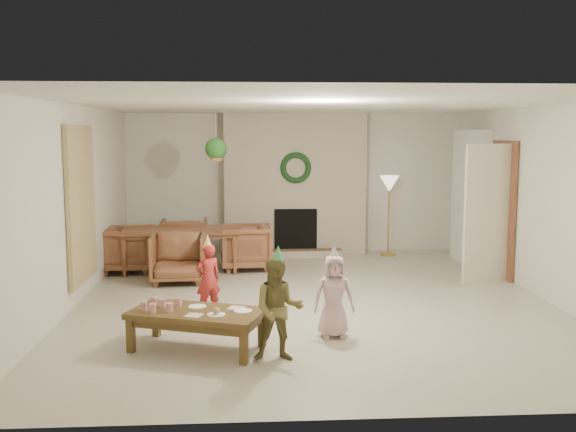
{
  "coord_description": "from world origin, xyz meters",
  "views": [
    {
      "loc": [
        -0.82,
        -8.06,
        2.14
      ],
      "look_at": [
        -0.3,
        0.4,
        1.05
      ],
      "focal_mm": 39.99,
      "sensor_mm": 36.0,
      "label": 1
    }
  ],
  "objects": [
    {
      "name": "dining_table",
      "position": [
        -1.88,
        1.93,
        0.32
      ],
      "size": [
        1.88,
        1.11,
        0.65
      ],
      "primitive_type": "imported",
      "rotation": [
        0.0,
        0.0,
        0.04
      ],
      "color": "brown",
      "rests_on": "floor"
    },
    {
      "name": "books_row_upper",
      "position": [
        2.8,
        2.2,
        1.38
      ],
      "size": [
        0.2,
        0.36,
        0.22
      ],
      "primitive_type": "cube",
      "color": "#A87A24",
      "rests_on": "bookshelf_shelf_c"
    },
    {
      "name": "cup_c",
      "position": [
        -1.77,
        -1.89,
        0.45
      ],
      "size": [
        0.09,
        0.09,
        0.09
      ],
      "primitive_type": "cylinder",
      "rotation": [
        0.0,
        0.0,
        -0.35
      ],
      "color": "silver",
      "rests_on": "coffee_table_top"
    },
    {
      "name": "bookshelf_shelf_d",
      "position": [
        2.82,
        2.3,
        1.65
      ],
      "size": [
        0.3,
        0.92,
        0.03
      ],
      "primitive_type": "cube",
      "color": "white",
      "rests_on": "bookshelf_carcass"
    },
    {
      "name": "fireplace_mass",
      "position": [
        0.0,
        3.3,
        1.25
      ],
      "size": [
        2.5,
        0.4,
        2.5
      ],
      "primitive_type": "cube",
      "color": "#581D17",
      "rests_on": "floor"
    },
    {
      "name": "fireplace_hearth",
      "position": [
        0.0,
        2.95,
        0.06
      ],
      "size": [
        1.6,
        0.3,
        0.12
      ],
      "primitive_type": "cube",
      "color": "#5A3418",
      "rests_on": "floor"
    },
    {
      "name": "dining_chair_right",
      "position": [
        -0.87,
        1.97,
        0.36
      ],
      "size": [
        0.82,
        0.8,
        0.71
      ],
      "primitive_type": "imported",
      "rotation": [
        0.0,
        0.0,
        -1.53
      ],
      "color": "brown",
      "rests_on": "floor"
    },
    {
      "name": "hanging_plant_cord",
      "position": [
        -1.3,
        1.5,
        2.15
      ],
      "size": [
        0.01,
        0.01,
        0.7
      ],
      "primitive_type": "cylinder",
      "color": "tan",
      "rests_on": "ceiling"
    },
    {
      "name": "hanging_plant_foliage",
      "position": [
        -1.3,
        1.5,
        1.92
      ],
      "size": [
        0.32,
        0.32,
        0.32
      ],
      "primitive_type": "sphere",
      "color": "#1D511B",
      "rests_on": "hanging_plant_pot"
    },
    {
      "name": "door_frame",
      "position": [
        2.96,
        1.2,
        1.02
      ],
      "size": [
        0.05,
        0.86,
        2.04
      ],
      "primitive_type": "cube",
      "color": "brown",
      "rests_on": "floor"
    },
    {
      "name": "bookshelf_shelf_a",
      "position": [
        2.82,
        2.3,
        0.45
      ],
      "size": [
        0.3,
        0.92,
        0.03
      ],
      "primitive_type": "cube",
      "color": "white",
      "rests_on": "bookshelf_carcass"
    },
    {
      "name": "plate_c",
      "position": [
        -0.89,
        -1.89,
        0.41
      ],
      "size": [
        0.23,
        0.23,
        0.01
      ],
      "primitive_type": "cylinder",
      "rotation": [
        0.0,
        0.0,
        -0.35
      ],
      "color": "white",
      "rests_on": "coffee_table_top"
    },
    {
      "name": "bookshelf_shelf_c",
      "position": [
        2.82,
        2.3,
        1.25
      ],
      "size": [
        0.3,
        0.92,
        0.03
      ],
      "primitive_type": "cube",
      "color": "white",
      "rests_on": "bookshelf_carcass"
    },
    {
      "name": "child_red",
      "position": [
        -1.31,
        -0.58,
        0.43
      ],
      "size": [
        0.37,
        0.32,
        0.85
      ],
      "primitive_type": "imported",
      "rotation": [
        0.0,
        0.0,
        3.6
      ],
      "color": "#A82524",
      "rests_on": "floor"
    },
    {
      "name": "coffee_table_apron",
      "position": [
        -1.34,
        -1.83,
        0.3
      ],
      "size": [
        1.32,
        0.93,
        0.08
      ],
      "primitive_type": "cube",
      "rotation": [
        0.0,
        0.0,
        -0.35
      ],
      "color": "brown",
      "rests_on": "floor"
    },
    {
      "name": "dining_chair_left",
      "position": [
        -2.69,
        1.89,
        0.36
      ],
      "size": [
        0.82,
        0.8,
        0.71
      ],
      "primitive_type": "imported",
      "rotation": [
        0.0,
        0.0,
        1.61
      ],
      "color": "brown",
      "rests_on": "floor"
    },
    {
      "name": "plate_b",
      "position": [
        -1.14,
        -2.01,
        0.41
      ],
      "size": [
        0.23,
        0.23,
        0.01
      ],
      "primitive_type": "cylinder",
      "rotation": [
        0.0,
        0.0,
        -0.35
      ],
      "color": "white",
      "rests_on": "coffee_table_top"
    },
    {
      "name": "ceiling",
      "position": [
        0.0,
        0.0,
        2.5
      ],
      "size": [
        7.0,
        7.0,
        0.0
      ],
      "primitive_type": "plane",
      "rotation": [
        3.14,
        0.0,
        0.0
      ],
      "color": "white",
      "rests_on": "wall_back"
    },
    {
      "name": "coffee_leg_fr",
      "position": [
        -0.88,
        -2.29,
        0.17
      ],
      "size": [
        0.09,
        0.09,
        0.34
      ],
      "primitive_type": "cube",
      "rotation": [
        0.0,
        0.0,
        -0.35
      ],
      "color": "brown",
      "rests_on": "floor"
    },
    {
      "name": "fireplace_firebox",
      "position": [
        0.0,
        3.12,
        0.45
      ],
      "size": [
        0.75,
        0.12,
        0.75
      ],
      "primitive_type": "cube",
      "color": "black",
      "rests_on": "floor"
    },
    {
      "name": "cup_b",
      "position": [
        -1.8,
        -1.62,
        0.45
      ],
      "size": [
        0.09,
        0.09,
        0.09
      ],
      "primitive_type": "cylinder",
      "rotation": [
        0.0,
        0.0,
        -0.35
      ],
      "color": "silver",
      "rests_on": "coffee_table_top"
    },
    {
      "name": "hanging_plant_pot",
      "position": [
        -1.3,
        1.5,
        1.8
      ],
      "size": [
        0.16,
        0.16,
        0.12
      ],
      "primitive_type": "cylinder",
      "color": "#AC6B37",
      "rests_on": "hanging_plant_cord"
    },
    {
      "name": "books_row_mid",
      "position": [
        2.8,
        2.35,
        0.99
      ],
      "size": [
        0.2,
        0.44,
        0.24
      ],
      "primitive_type": "cube",
      "color": "#22517F",
      "rests_on": "bookshelf_shelf_b"
    },
    {
      "name": "party_hat_red",
      "position": [
        -1.31,
        -0.58,
        0.89
      ],
      "size": [
        0.13,
        0.13,
        0.16
      ],
      "primitive_type": "cone",
      "rotation": [
        0.0,
        0.0,
        0.11
      ],
      "color": "#EEF551",
      "rests_on": "child_red"
    },
    {
      "name": "cup_d",
      "position": [
        -1.7,
        -1.71,
        0.45
      ],
      "size": [
        0.09,
        0.09,
        0.09
      ],
      "primitive_type": "cylinder",
      "rotation": [
        0.0,
        0.0,
        -0.35
      ],
      "color": "silver",
      "rests_on": "coffee_table_top"
    },
    {
      "name": "party_hat_pink",
      "position": [
        0.07,
        -1.52,
        0.92
      ],
      "size": [
        0.13,
        0.13,
        0.16
      ],
      "primitive_type": "cone",
      "rotation": [
        0.0,
        0.0,
        -0.15
      ],
      "color": "#B1B1B8",
      "rests_on": "child_pink"
    },
    {
      "name": "plate_a",
      "position": [
        -1.35,
        -1.7,
        0.41
      ],
      "size": [
        0.23,
        0.23,
        0.01
      ],
      "primitive_type": "cylinder",
      "rotation": [
        0.0,
        0.0,
        -0.35
      ],
      "color": "white",
      "rests_on": "coffee_table_top"
    },
    {
      "name": "cup_a",
      "position": [
        -1.87,
        -1.81,
        0.45
      ],
      "size": [
        0.09,
        0.09,
        0.09
      ],
      "primitive_type": "cylinder",
      "rotation": [
        0.0,
        0.0,
        -0.35
      ],
      "color": "silver",
      "rests_on": "coffee_table_top"
    },
    {
      "name": "party_hat_plaid",
      "position": [
        -0.55,
        -2.19,
        1.03
      ],
      "size": [
        0.15,
        0.15,
        0.16
      ],
      "primitive_type": "cone",
      "rotation": [
        0.0,
        0.0,
        -0.39
      ],
      "color": "#47A75C",
      "rests_on": "child_plaid"
    },
    {
      "name": "coffee_leg_br",
      "position": [
        -0.7,
        -1.79,
        0.17
      ],
      "size": [
        0.09,
        0.09,
        0.34
      ],
      "primitive_type": "cube",
      "rotation": [
        0.0,
        0.0,
        -0.35
      ],
      "color": "brown",
      "rests_on": "floor"
    },
    {
      "name": "child_plaid",
      "position": [
        -0.55,
        -2.19,
        0.5
      ],
      "size": [
        0.5,
        0.39,
        0.99
      ],
      "primitive_type": "imported",
      "rotation": [
        0.0,
        0.0,
        -0.04
      ],
      "color": "brown",
      "rests_on": "floor"
    },
    {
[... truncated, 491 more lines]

